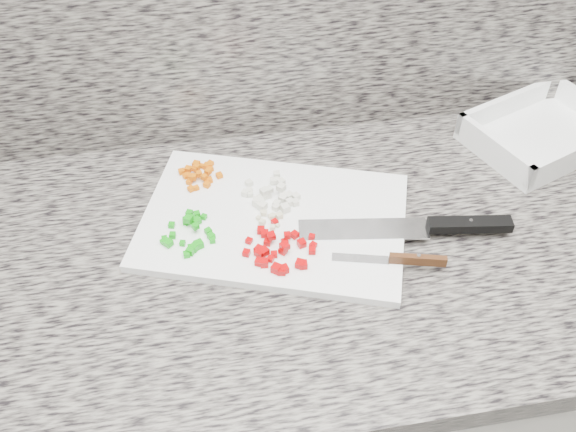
# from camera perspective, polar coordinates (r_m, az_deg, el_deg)

# --- Properties ---
(cabinet) EXTENTS (3.92, 0.62, 0.86)m
(cabinet) POSITION_cam_1_polar(r_m,az_deg,el_deg) (1.39, 1.54, -15.73)
(cabinet) COLOR silver
(cabinet) RESTS_ON ground
(countertop) EXTENTS (3.96, 0.64, 0.04)m
(countertop) POSITION_cam_1_polar(r_m,az_deg,el_deg) (1.02, 2.02, -3.20)
(countertop) COLOR slate
(countertop) RESTS_ON cabinet
(cutting_board) EXTENTS (0.49, 0.40, 0.01)m
(cutting_board) POSITION_cam_1_polar(r_m,az_deg,el_deg) (1.03, -1.28, -0.43)
(cutting_board) COLOR white
(cutting_board) RESTS_ON countertop
(carrot_pile) EXTENTS (0.07, 0.07, 0.02)m
(carrot_pile) POSITION_cam_1_polar(r_m,az_deg,el_deg) (1.11, -7.87, 3.84)
(carrot_pile) COLOR #CE5C04
(carrot_pile) RESTS_ON cutting_board
(onion_pile) EXTENTS (0.10, 0.10, 0.02)m
(onion_pile) POSITION_cam_1_polar(r_m,az_deg,el_deg) (1.05, -1.47, 1.82)
(onion_pile) COLOR silver
(onion_pile) RESTS_ON cutting_board
(green_pepper_pile) EXTENTS (0.09, 0.10, 0.02)m
(green_pepper_pile) POSITION_cam_1_polar(r_m,az_deg,el_deg) (1.01, -8.72, -1.53)
(green_pepper_pile) COLOR #0D980E
(green_pepper_pile) RESTS_ON cutting_board
(red_pepper_pile) EXTENTS (0.12, 0.12, 0.02)m
(red_pepper_pile) POSITION_cam_1_polar(r_m,az_deg,el_deg) (0.97, -0.93, -3.13)
(red_pepper_pile) COLOR #AE0204
(red_pepper_pile) RESTS_ON cutting_board
(garlic_pile) EXTENTS (0.04, 0.04, 0.01)m
(garlic_pile) POSITION_cam_1_polar(r_m,az_deg,el_deg) (1.02, -1.56, -0.16)
(garlic_pile) COLOR beige
(garlic_pile) RESTS_ON cutting_board
(chef_knife) EXTENTS (0.34, 0.08, 0.02)m
(chef_knife) POSITION_cam_1_polar(r_m,az_deg,el_deg) (1.03, 12.78, -0.89)
(chef_knife) COLOR white
(chef_knife) RESTS_ON cutting_board
(paring_knife) EXTENTS (0.17, 0.06, 0.02)m
(paring_knife) POSITION_cam_1_polar(r_m,az_deg,el_deg) (0.97, 10.20, -3.83)
(paring_knife) COLOR white
(paring_knife) RESTS_ON cutting_board
(tray) EXTENTS (0.30, 0.26, 0.05)m
(tray) POSITION_cam_1_polar(r_m,az_deg,el_deg) (1.28, 21.59, 6.81)
(tray) COLOR white
(tray) RESTS_ON countertop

